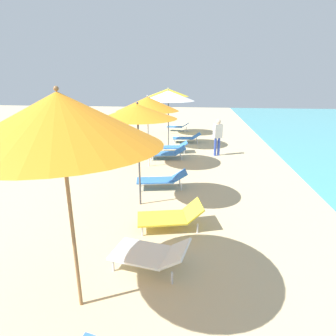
% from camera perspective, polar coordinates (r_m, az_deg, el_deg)
% --- Properties ---
extents(umbrella_third, '(2.44, 2.44, 3.05)m').
position_cam_1_polar(umbrella_third, '(3.48, -21.62, 9.35)').
color(umbrella_third, olive).
rests_on(umbrella_third, ground).
extents(lounger_third_shoreside, '(1.42, 0.92, 0.50)m').
position_cam_1_polar(lounger_third_shoreside, '(4.96, -3.62, -17.29)').
color(lounger_third_shoreside, white).
rests_on(lounger_third_shoreside, ground).
extents(umbrella_fourth, '(1.92, 1.92, 2.65)m').
position_cam_1_polar(umbrella_fourth, '(6.74, -6.37, 11.54)').
color(umbrella_fourth, '#4C4C51').
rests_on(umbrella_fourth, ground).
extents(lounger_fourth_shoreside, '(1.60, 0.84, 0.54)m').
position_cam_1_polar(lounger_fourth_shoreside, '(8.30, -1.20, -2.32)').
color(lounger_fourth_shoreside, blue).
rests_on(lounger_fourth_shoreside, ground).
extents(lounger_fourth_inland, '(1.54, 0.99, 0.56)m').
position_cam_1_polar(lounger_fourth_inland, '(6.13, 0.65, -9.95)').
color(lounger_fourth_inland, yellow).
rests_on(lounger_fourth_inland, ground).
extents(umbrella_fifth, '(2.28, 2.28, 2.66)m').
position_cam_1_polar(umbrella_fifth, '(10.17, -4.28, 13.16)').
color(umbrella_fifth, silver).
rests_on(umbrella_fifth, ground).
extents(lounger_fifth_shoreside, '(1.64, 0.97, 0.51)m').
position_cam_1_polar(lounger_fifth_shoreside, '(11.58, -0.06, 3.24)').
color(lounger_fifth_shoreside, blue).
rests_on(lounger_fifth_shoreside, ground).
extents(umbrella_sixth, '(2.53, 2.53, 2.79)m').
position_cam_1_polar(umbrella_sixth, '(13.49, 0.07, 14.80)').
color(umbrella_sixth, '#4C4C51').
rests_on(umbrella_sixth, ground).
extents(lounger_sixth_shoreside, '(1.56, 0.81, 0.52)m').
position_cam_1_polar(lounger_sixth_shoreside, '(14.80, 3.96, 6.37)').
color(lounger_sixth_shoreside, blue).
rests_on(lounger_sixth_shoreside, ground).
extents(lounger_sixth_inland, '(1.37, 0.84, 0.50)m').
position_cam_1_polar(lounger_sixth_inland, '(12.63, 1.25, 4.50)').
color(lounger_sixth_inland, blue).
rests_on(lounger_sixth_inland, ground).
extents(umbrella_farthest, '(2.50, 2.50, 2.80)m').
position_cam_1_polar(umbrella_farthest, '(17.08, 0.03, 15.44)').
color(umbrella_farthest, silver).
rests_on(umbrella_farthest, ground).
extents(lounger_farthest_shoreside, '(1.50, 0.77, 0.55)m').
position_cam_1_polar(lounger_farthest_shoreside, '(18.37, 2.09, 8.66)').
color(lounger_farthest_shoreside, blue).
rests_on(lounger_farthest_shoreside, ground).
extents(person_walking_near, '(0.42, 0.35, 1.60)m').
position_cam_1_polar(person_walking_near, '(12.14, 10.31, 7.01)').
color(person_walking_near, '#334CB2').
rests_on(person_walking_near, ground).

